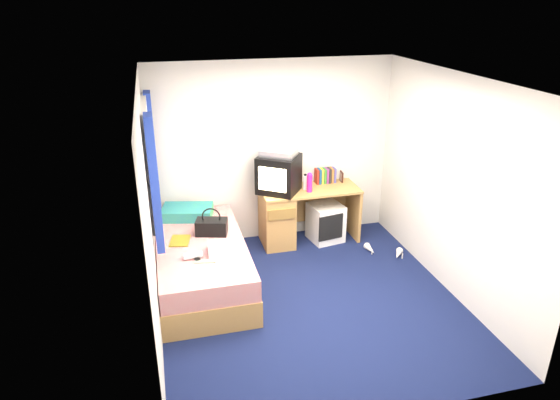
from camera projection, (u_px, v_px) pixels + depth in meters
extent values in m
plane|color=#0C1438|center=(310.00, 301.00, 5.49)|extent=(3.40, 3.40, 0.00)
plane|color=white|center=(316.00, 80.00, 4.57)|extent=(3.40, 3.40, 0.00)
plane|color=silver|center=(273.00, 152.00, 6.55)|extent=(3.20, 0.00, 3.20)
plane|color=silver|center=(386.00, 291.00, 3.51)|extent=(3.20, 0.00, 3.20)
plane|color=silver|center=(150.00, 217.00, 4.66)|extent=(0.00, 3.40, 3.40)
plane|color=silver|center=(454.00, 187.00, 5.39)|extent=(0.00, 3.40, 3.40)
cube|color=tan|center=(202.00, 272.00, 5.78)|extent=(1.00, 2.00, 0.30)
cube|color=olive|center=(251.00, 283.00, 5.53)|extent=(0.02, 0.70, 0.18)
cube|color=white|center=(201.00, 251.00, 5.67)|extent=(0.98, 1.98, 0.24)
cube|color=#195AA2|center=(187.00, 212.00, 6.22)|extent=(0.69, 0.52, 0.13)
cube|color=tan|center=(310.00, 190.00, 6.58)|extent=(1.30, 0.55, 0.03)
cube|color=tan|center=(277.00, 219.00, 6.62)|extent=(0.40, 0.52, 0.72)
cube|color=tan|center=(353.00, 211.00, 6.86)|extent=(0.04, 0.52, 0.72)
cube|color=tan|center=(321.00, 201.00, 6.97)|extent=(0.78, 0.03, 0.55)
cube|color=white|center=(326.00, 222.00, 6.77)|extent=(0.48, 0.48, 0.51)
cube|color=black|center=(279.00, 174.00, 6.40)|extent=(0.66, 0.65, 0.48)
cube|color=beige|center=(272.00, 179.00, 6.20)|extent=(0.31, 0.22, 0.30)
cube|color=silver|center=(279.00, 153.00, 6.29)|extent=(0.53, 0.50, 0.08)
cube|color=maroon|center=(317.00, 176.00, 6.73)|extent=(0.03, 0.13, 0.20)
cube|color=navy|center=(319.00, 176.00, 6.73)|extent=(0.03, 0.13, 0.20)
cube|color=gold|center=(322.00, 176.00, 6.74)|extent=(0.03, 0.13, 0.20)
cube|color=#337F33|center=(324.00, 176.00, 6.75)|extent=(0.03, 0.13, 0.20)
cube|color=#7F337F|center=(326.00, 175.00, 6.76)|extent=(0.03, 0.13, 0.20)
cube|color=#262626|center=(329.00, 175.00, 6.77)|extent=(0.03, 0.13, 0.20)
cube|color=#B26633|center=(331.00, 175.00, 6.77)|extent=(0.03, 0.13, 0.20)
cube|color=#4C4C99|center=(334.00, 175.00, 6.78)|extent=(0.03, 0.13, 0.20)
cube|color=black|center=(341.00, 177.00, 6.80)|extent=(0.03, 0.12, 0.14)
cylinder|color=#DF1F92|center=(310.00, 183.00, 6.44)|extent=(0.08, 0.08, 0.23)
cylinder|color=white|center=(305.00, 182.00, 6.52)|extent=(0.06, 0.06, 0.19)
cube|color=black|center=(212.00, 227.00, 5.78)|extent=(0.40, 0.29, 0.18)
torus|color=black|center=(211.00, 217.00, 5.73)|extent=(0.21, 0.07, 0.22)
cube|color=white|center=(222.00, 248.00, 5.38)|extent=(0.32, 0.28, 0.10)
cube|color=yellow|center=(180.00, 241.00, 5.64)|extent=(0.26, 0.32, 0.01)
cylinder|color=silver|center=(193.00, 256.00, 5.26)|extent=(0.21, 0.09, 0.07)
cube|color=yellow|center=(205.00, 261.00, 5.21)|extent=(0.23, 0.09, 0.01)
cube|color=black|center=(196.00, 257.00, 5.28)|extent=(0.09, 0.17, 0.02)
cube|color=silver|center=(148.00, 162.00, 5.38)|extent=(0.02, 0.90, 1.10)
cube|color=white|center=(143.00, 108.00, 5.15)|extent=(0.06, 1.06, 0.08)
cube|color=white|center=(154.00, 212.00, 5.61)|extent=(0.06, 1.06, 0.08)
cube|color=navy|center=(155.00, 185.00, 4.88)|extent=(0.08, 0.24, 1.40)
cube|color=navy|center=(152.00, 151.00, 5.94)|extent=(0.08, 0.24, 1.40)
cone|color=white|center=(370.00, 249.00, 6.51)|extent=(0.10, 0.22, 0.09)
cone|color=white|center=(398.00, 254.00, 6.39)|extent=(0.20, 0.23, 0.09)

